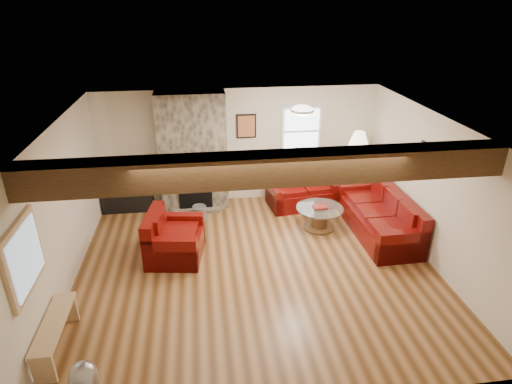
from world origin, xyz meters
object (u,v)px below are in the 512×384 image
(sofa_three, at_px, (379,214))
(television, at_px, (125,178))
(floor_lamp, at_px, (359,143))
(armchair_red, at_px, (175,235))
(tv_cabinet, at_px, (128,198))
(loveseat, at_px, (302,189))
(coffee_table, at_px, (319,218))

(sofa_three, bearing_deg, television, -110.14)
(television, relative_size, floor_lamp, 0.44)
(armchair_red, relative_size, tv_cabinet, 0.99)
(loveseat, relative_size, armchair_red, 1.39)
(armchair_red, bearing_deg, coffee_table, -68.58)
(sofa_three, distance_m, armchair_red, 3.86)
(tv_cabinet, xyz_separation_m, television, (0.00, 0.00, 0.48))
(armchair_red, distance_m, coffee_table, 2.86)
(loveseat, bearing_deg, floor_lamp, -15.80)
(armchair_red, bearing_deg, floor_lamp, -59.49)
(loveseat, bearing_deg, television, 168.18)
(loveseat, bearing_deg, tv_cabinet, 168.18)
(armchair_red, distance_m, television, 2.29)
(loveseat, distance_m, tv_cabinet, 3.77)
(tv_cabinet, relative_size, television, 1.43)
(floor_lamp, bearing_deg, sofa_three, -87.23)
(floor_lamp, bearing_deg, television, 174.53)
(tv_cabinet, bearing_deg, loveseat, -4.56)
(coffee_table, height_order, tv_cabinet, tv_cabinet)
(sofa_three, xyz_separation_m, armchair_red, (-3.85, -0.28, 0.00))
(coffee_table, bearing_deg, television, 160.62)
(coffee_table, bearing_deg, loveseat, 95.50)
(sofa_three, height_order, loveseat, sofa_three)
(sofa_three, xyz_separation_m, floor_lamp, (-0.06, 1.25, 1.02))
(loveseat, bearing_deg, sofa_three, -57.64)
(sofa_three, height_order, floor_lamp, floor_lamp)
(coffee_table, height_order, floor_lamp, floor_lamp)
(sofa_three, distance_m, tv_cabinet, 5.22)
(television, bearing_deg, loveseat, -4.56)
(tv_cabinet, relative_size, floor_lamp, 0.63)
(armchair_red, bearing_deg, sofa_three, -77.25)
(armchair_red, relative_size, television, 1.42)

